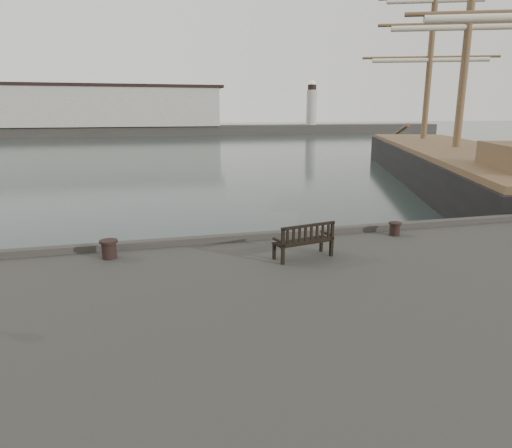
{
  "coord_description": "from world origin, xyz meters",
  "views": [
    {
      "loc": [
        -3.62,
        -12.45,
        5.17
      ],
      "look_at": [
        -0.42,
        -0.5,
        2.1
      ],
      "focal_mm": 32.0,
      "sensor_mm": 36.0,
      "label": 1
    }
  ],
  "objects_px": {
    "bollard_left": "(109,249)",
    "tall_ship_main": "(453,172)",
    "bollard_right": "(395,229)",
    "bench": "(304,247)"
  },
  "relations": [
    {
      "from": "bollard_left",
      "to": "bollard_right",
      "type": "xyz_separation_m",
      "value": [
        8.14,
        0.09,
        -0.04
      ]
    },
    {
      "from": "bollard_right",
      "to": "bollard_left",
      "type": "bearing_deg",
      "value": -179.34
    },
    {
      "from": "bench",
      "to": "bollard_left",
      "type": "bearing_deg",
      "value": 153.17
    },
    {
      "from": "bench",
      "to": "bollard_left",
      "type": "relative_size",
      "value": 3.42
    },
    {
      "from": "bollard_left",
      "to": "tall_ship_main",
      "type": "distance_m",
      "value": 29.53
    },
    {
      "from": "bench",
      "to": "tall_ship_main",
      "type": "height_order",
      "value": "tall_ship_main"
    },
    {
      "from": "bench",
      "to": "bollard_right",
      "type": "height_order",
      "value": "bench"
    },
    {
      "from": "bench",
      "to": "tall_ship_main",
      "type": "xyz_separation_m",
      "value": [
        19.05,
        18.71,
        -1.11
      ]
    },
    {
      "from": "bollard_left",
      "to": "tall_ship_main",
      "type": "height_order",
      "value": "tall_ship_main"
    },
    {
      "from": "tall_ship_main",
      "to": "bollard_left",
      "type": "bearing_deg",
      "value": -121.35
    }
  ]
}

